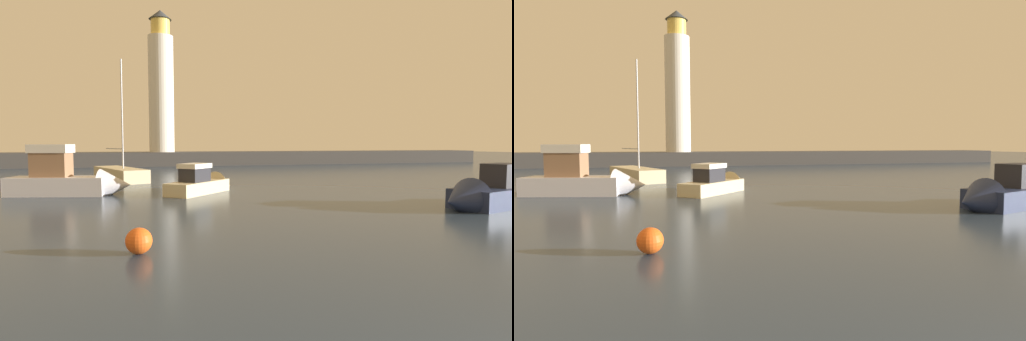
# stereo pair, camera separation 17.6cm
# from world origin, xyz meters

# --- Properties ---
(ground_plane) EXTENTS (220.00, 220.00, 0.00)m
(ground_plane) POSITION_xyz_m (0.00, 26.98, 0.00)
(ground_plane) COLOR #2D3D51
(breakwater) EXTENTS (88.22, 5.72, 1.80)m
(breakwater) POSITION_xyz_m (0.00, 53.95, 0.90)
(breakwater) COLOR #423F3D
(breakwater) RESTS_ON ground_plane
(lighthouse) EXTENTS (3.26, 3.26, 18.53)m
(lighthouse) POSITION_xyz_m (-3.44, 53.95, 10.58)
(lighthouse) COLOR silver
(lighthouse) RESTS_ON breakwater
(motorboat_0) EXTENTS (6.96, 3.86, 2.48)m
(motorboat_0) POSITION_xyz_m (9.83, 13.57, 0.61)
(motorboat_0) COLOR #1E284C
(motorboat_0) RESTS_ON ground_plane
(motorboat_2) EXTENTS (7.07, 3.32, 3.27)m
(motorboat_2) POSITION_xyz_m (-9.48, 23.52, 0.88)
(motorboat_2) COLOR silver
(motorboat_2) RESTS_ON ground_plane
(motorboat_3) EXTENTS (4.98, 5.28, 2.18)m
(motorboat_3) POSITION_xyz_m (-1.86, 23.09, 0.56)
(motorboat_3) COLOR beige
(motorboat_3) RESTS_ON ground_plane
(sailboat_moored) EXTENTS (4.72, 7.86, 9.50)m
(sailboat_moored) POSITION_xyz_m (-7.45, 32.45, 0.55)
(sailboat_moored) COLOR beige
(sailboat_moored) RESTS_ON ground_plane
(mooring_buoy) EXTENTS (0.72, 0.72, 0.72)m
(mooring_buoy) POSITION_xyz_m (-5.53, 9.57, 0.36)
(mooring_buoy) COLOR #EA5919
(mooring_buoy) RESTS_ON ground_plane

